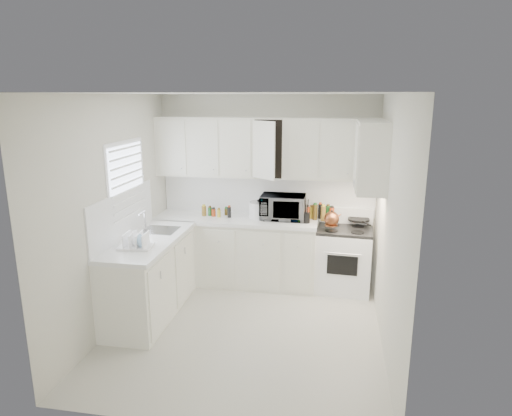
% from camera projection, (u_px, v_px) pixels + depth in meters
% --- Properties ---
extents(floor, '(3.20, 3.20, 0.00)m').
position_uv_depth(floor, '(245.00, 329.00, 5.12)').
color(floor, beige).
rests_on(floor, ground).
extents(ceiling, '(3.20, 3.20, 0.00)m').
position_uv_depth(ceiling, '(244.00, 93.00, 4.49)').
color(ceiling, white).
rests_on(ceiling, ground).
extents(wall_back, '(3.00, 0.00, 3.00)m').
position_uv_depth(wall_back, '(267.00, 189.00, 6.34)').
color(wall_back, beige).
rests_on(wall_back, ground).
extents(wall_front, '(3.00, 0.00, 3.00)m').
position_uv_depth(wall_front, '(201.00, 277.00, 3.28)').
color(wall_front, beige).
rests_on(wall_front, ground).
extents(wall_left, '(0.00, 3.20, 3.20)m').
position_uv_depth(wall_left, '(114.00, 213.00, 5.06)').
color(wall_left, beige).
rests_on(wall_left, ground).
extents(wall_right, '(0.00, 3.20, 3.20)m').
position_uv_depth(wall_right, '(390.00, 226.00, 4.55)').
color(wall_right, beige).
rests_on(wall_right, ground).
extents(window_blinds, '(0.06, 0.96, 1.06)m').
position_uv_depth(window_blinds, '(128.00, 185.00, 5.33)').
color(window_blinds, white).
rests_on(window_blinds, wall_left).
extents(lower_cabinets_back, '(2.22, 0.60, 0.90)m').
position_uv_depth(lower_cabinets_back, '(236.00, 252.00, 6.32)').
color(lower_cabinets_back, beige).
rests_on(lower_cabinets_back, floor).
extents(lower_cabinets_left, '(0.60, 1.60, 0.90)m').
position_uv_depth(lower_cabinets_left, '(150.00, 278.00, 5.41)').
color(lower_cabinets_left, beige).
rests_on(lower_cabinets_left, floor).
extents(countertop_back, '(2.24, 0.64, 0.05)m').
position_uv_depth(countertop_back, '(236.00, 220.00, 6.20)').
color(countertop_back, silver).
rests_on(countertop_back, lower_cabinets_back).
extents(countertop_left, '(0.64, 1.62, 0.05)m').
position_uv_depth(countertop_left, '(149.00, 241.00, 5.29)').
color(countertop_left, silver).
rests_on(countertop_left, lower_cabinets_left).
extents(backsplash_back, '(2.98, 0.02, 0.55)m').
position_uv_depth(backsplash_back, '(267.00, 195.00, 6.35)').
color(backsplash_back, silver).
rests_on(backsplash_back, wall_back).
extents(backsplash_left, '(0.02, 1.60, 0.55)m').
position_uv_depth(backsplash_left, '(123.00, 215.00, 5.27)').
color(backsplash_left, silver).
rests_on(backsplash_left, wall_left).
extents(upper_cabinets_back, '(3.00, 0.33, 0.80)m').
position_uv_depth(upper_cabinets_back, '(265.00, 177.00, 6.13)').
color(upper_cabinets_back, beige).
rests_on(upper_cabinets_back, wall_back).
extents(upper_cabinets_right, '(0.33, 0.90, 0.80)m').
position_uv_depth(upper_cabinets_right, '(369.00, 190.00, 5.32)').
color(upper_cabinets_right, beige).
rests_on(upper_cabinets_right, wall_right).
extents(sink, '(0.42, 0.38, 0.30)m').
position_uv_depth(sink, '(159.00, 221.00, 5.59)').
color(sink, gray).
rests_on(sink, countertop_left).
extents(stove, '(0.76, 0.64, 1.11)m').
position_uv_depth(stove, '(344.00, 251.00, 6.05)').
color(stove, white).
rests_on(stove, floor).
extents(tea_kettle, '(0.29, 0.27, 0.22)m').
position_uv_depth(tea_kettle, '(332.00, 218.00, 5.81)').
color(tea_kettle, brown).
rests_on(tea_kettle, stove).
extents(frying_pan, '(0.46, 0.56, 0.04)m').
position_uv_depth(frying_pan, '(359.00, 219.00, 6.07)').
color(frying_pan, black).
rests_on(frying_pan, stove).
extents(microwave, '(0.60, 0.33, 0.40)m').
position_uv_depth(microwave, '(283.00, 204.00, 6.09)').
color(microwave, gray).
rests_on(microwave, countertop_back).
extents(rice_cooker, '(0.27, 0.27, 0.26)m').
position_uv_depth(rice_cooker, '(259.00, 209.00, 6.17)').
color(rice_cooker, white).
rests_on(rice_cooker, countertop_back).
extents(paper_towel, '(0.12, 0.12, 0.27)m').
position_uv_depth(paper_towel, '(264.00, 205.00, 6.32)').
color(paper_towel, white).
rests_on(paper_towel, countertop_back).
extents(utensil_crock, '(0.12, 0.12, 0.33)m').
position_uv_depth(utensil_crock, '(306.00, 211.00, 5.91)').
color(utensil_crock, black).
rests_on(utensil_crock, countertop_back).
extents(dish_rack, '(0.38, 0.30, 0.20)m').
position_uv_depth(dish_rack, '(135.00, 239.00, 4.95)').
color(dish_rack, white).
rests_on(dish_rack, countertop_left).
extents(spice_left_0, '(0.06, 0.06, 0.13)m').
position_uv_depth(spice_left_0, '(206.00, 209.00, 6.38)').
color(spice_left_0, olive).
rests_on(spice_left_0, countertop_back).
extents(spice_left_1, '(0.06, 0.06, 0.13)m').
position_uv_depth(spice_left_1, '(209.00, 211.00, 6.28)').
color(spice_left_1, '#216328').
rests_on(spice_left_1, countertop_back).
extents(spice_left_2, '(0.06, 0.06, 0.13)m').
position_uv_depth(spice_left_2, '(216.00, 210.00, 6.35)').
color(spice_left_2, '#AF3C17').
rests_on(spice_left_2, countertop_back).
extents(spice_left_3, '(0.06, 0.06, 0.13)m').
position_uv_depth(spice_left_3, '(220.00, 212.00, 6.25)').
color(spice_left_3, gold).
rests_on(spice_left_3, countertop_back).
extents(spice_left_4, '(0.06, 0.06, 0.13)m').
position_uv_depth(spice_left_4, '(226.00, 210.00, 6.33)').
color(spice_left_4, '#534117').
rests_on(spice_left_4, countertop_back).
extents(spice_left_5, '(0.06, 0.06, 0.13)m').
position_uv_depth(spice_left_5, '(230.00, 212.00, 6.23)').
color(spice_left_5, black).
rests_on(spice_left_5, countertop_back).
extents(sauce_right_0, '(0.06, 0.06, 0.19)m').
position_uv_depth(sauce_right_0, '(307.00, 211.00, 6.17)').
color(sauce_right_0, '#AF3C17').
rests_on(sauce_right_0, countertop_back).
extents(sauce_right_1, '(0.06, 0.06, 0.19)m').
position_uv_depth(sauce_right_1, '(311.00, 212.00, 6.10)').
color(sauce_right_1, gold).
rests_on(sauce_right_1, countertop_back).
extents(sauce_right_2, '(0.06, 0.06, 0.19)m').
position_uv_depth(sauce_right_2, '(316.00, 211.00, 6.15)').
color(sauce_right_2, '#534117').
rests_on(sauce_right_2, countertop_back).
extents(sauce_right_3, '(0.06, 0.06, 0.19)m').
position_uv_depth(sauce_right_3, '(319.00, 213.00, 6.08)').
color(sauce_right_3, black).
rests_on(sauce_right_3, countertop_back).
extents(sauce_right_4, '(0.06, 0.06, 0.19)m').
position_uv_depth(sauce_right_4, '(324.00, 212.00, 6.13)').
color(sauce_right_4, olive).
rests_on(sauce_right_4, countertop_back).
extents(sauce_right_5, '(0.06, 0.06, 0.19)m').
position_uv_depth(sauce_right_5, '(328.00, 213.00, 6.06)').
color(sauce_right_5, '#216328').
rests_on(sauce_right_5, countertop_back).
extents(sauce_right_6, '(0.06, 0.06, 0.19)m').
position_uv_depth(sauce_right_6, '(332.00, 212.00, 6.11)').
color(sauce_right_6, '#AF3C17').
rests_on(sauce_right_6, countertop_back).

